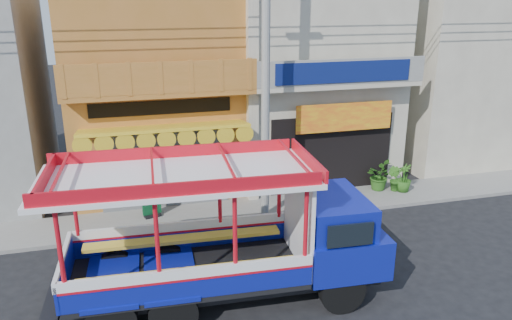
{
  "coord_description": "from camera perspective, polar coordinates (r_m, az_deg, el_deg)",
  "views": [
    {
      "loc": [
        -5.14,
        -10.97,
        7.01
      ],
      "look_at": [
        -1.51,
        2.5,
        2.35
      ],
      "focal_mm": 35.0,
      "sensor_mm": 36.0,
      "label": 1
    }
  ],
  "objects": [
    {
      "name": "utility_pole",
      "position": [
        15.03,
        1.67,
        10.89
      ],
      "size": [
        28.0,
        0.26,
        9.0
      ],
      "color": "gray",
      "rests_on": "ground"
    },
    {
      "name": "potted_plant_b",
      "position": [
        18.99,
        15.52,
        -2.09
      ],
      "size": [
        0.54,
        0.6,
        0.89
      ],
      "primitive_type": "imported",
      "rotation": [
        0.0,
        0.0,
        1.94
      ],
      "color": "#2B5F1B",
      "rests_on": "sidewalk"
    },
    {
      "name": "ground",
      "position": [
        14.0,
        8.87,
        -11.84
      ],
      "size": [
        90.0,
        90.0,
        0.0
      ],
      "primitive_type": "plane",
      "color": "black",
      "rests_on": "ground"
    },
    {
      "name": "shophouse_left",
      "position": [
        19.18,
        -11.65,
        9.39
      ],
      "size": [
        6.0,
        7.5,
        8.24
      ],
      "color": "#A66825",
      "rests_on": "ground"
    },
    {
      "name": "potted_plant_c",
      "position": [
        18.96,
        16.53,
        -1.96
      ],
      "size": [
        0.67,
        0.67,
        1.04
      ],
      "primitive_type": "imported",
      "rotation": [
        0.0,
        0.0,
        4.55
      ],
      "color": "#2B5F1B",
      "rests_on": "sidewalk"
    },
    {
      "name": "party_pilaster",
      "position": [
        16.63,
        -0.4,
        8.03
      ],
      "size": [
        0.35,
        0.3,
        8.0
      ],
      "primitive_type": "cube",
      "color": "#AFA590",
      "rests_on": "ground"
    },
    {
      "name": "sidewalk",
      "position": [
        17.29,
        3.57,
        -5.28
      ],
      "size": [
        30.0,
        2.0,
        0.12
      ],
      "primitive_type": "cube",
      "color": "slate",
      "rests_on": "ground"
    },
    {
      "name": "songthaew_truck",
      "position": [
        11.72,
        -1.12,
        -8.36
      ],
      "size": [
        7.78,
        2.9,
        3.58
      ],
      "color": "black",
      "rests_on": "ground"
    },
    {
      "name": "potted_plant_a",
      "position": [
        18.91,
        13.78,
        -1.73
      ],
      "size": [
        1.16,
        1.22,
        1.07
      ],
      "primitive_type": "imported",
      "rotation": [
        0.0,
        0.0,
        1.13
      ],
      "color": "#2B5F1B",
      "rests_on": "sidewalk"
    },
    {
      "name": "shophouse_right",
      "position": [
        20.44,
        5.63,
        10.21
      ],
      "size": [
        6.0,
        6.75,
        8.24
      ],
      "color": "#AFA590",
      "rests_on": "ground"
    },
    {
      "name": "green_sign",
      "position": [
        16.53,
        -11.84,
        -5.09
      ],
      "size": [
        0.61,
        0.4,
        0.94
      ],
      "color": "black",
      "rests_on": "sidewalk"
    },
    {
      "name": "filler_building_right",
      "position": [
        23.87,
        21.74,
        9.45
      ],
      "size": [
        6.0,
        6.0,
        7.6
      ],
      "primitive_type": "cube",
      "color": "#AFA590",
      "rests_on": "ground"
    }
  ]
}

